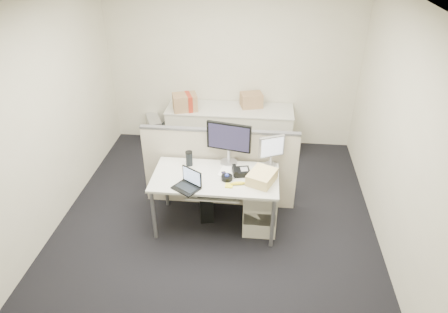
# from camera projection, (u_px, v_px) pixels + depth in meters

# --- Properties ---
(floor) EXTENTS (4.00, 4.50, 0.01)m
(floor) POSITION_uv_depth(u_px,v_px,m) (216.00, 224.00, 5.12)
(floor) COLOR black
(floor) RESTS_ON ground
(ceiling) EXTENTS (4.00, 4.50, 0.01)m
(ceiling) POSITION_uv_depth(u_px,v_px,m) (213.00, 1.00, 3.71)
(ceiling) COLOR white
(ceiling) RESTS_ON ground
(wall_back) EXTENTS (4.00, 0.02, 2.70)m
(wall_back) POSITION_uv_depth(u_px,v_px,m) (232.00, 65.00, 6.33)
(wall_back) COLOR beige
(wall_back) RESTS_ON ground
(wall_front) EXTENTS (4.00, 0.02, 2.70)m
(wall_front) POSITION_uv_depth(u_px,v_px,m) (171.00, 295.00, 2.50)
(wall_front) COLOR beige
(wall_front) RESTS_ON ground
(wall_left) EXTENTS (0.02, 4.50, 2.70)m
(wall_left) POSITION_uv_depth(u_px,v_px,m) (42.00, 122.00, 4.59)
(wall_left) COLOR beige
(wall_left) RESTS_ON ground
(wall_right) EXTENTS (0.02, 4.50, 2.70)m
(wall_right) POSITION_uv_depth(u_px,v_px,m) (401.00, 139.00, 4.24)
(wall_right) COLOR beige
(wall_right) RESTS_ON ground
(desk) EXTENTS (1.50, 0.75, 0.73)m
(desk) POSITION_uv_depth(u_px,v_px,m) (215.00, 181.00, 4.77)
(desk) COLOR silver
(desk) RESTS_ON floor
(keyboard_tray) EXTENTS (0.62, 0.32, 0.02)m
(keyboard_tray) POSITION_uv_depth(u_px,v_px,m) (214.00, 193.00, 4.64)
(keyboard_tray) COLOR silver
(keyboard_tray) RESTS_ON desk
(drawer_pedestal) EXTENTS (0.40, 0.55, 0.65)m
(drawer_pedestal) POSITION_uv_depth(u_px,v_px,m) (260.00, 204.00, 4.94)
(drawer_pedestal) COLOR beige
(drawer_pedestal) RESTS_ON floor
(cubicle_partition) EXTENTS (2.00, 0.06, 1.10)m
(cubicle_partition) POSITION_uv_depth(u_px,v_px,m) (220.00, 169.00, 5.21)
(cubicle_partition) COLOR beige
(cubicle_partition) RESTS_ON floor
(back_counter) EXTENTS (2.00, 0.60, 0.72)m
(back_counter) POSITION_uv_depth(u_px,v_px,m) (230.00, 130.00, 6.57)
(back_counter) COLOR beige
(back_counter) RESTS_ON floor
(monitor_main) EXTENTS (0.58, 0.32, 0.55)m
(monitor_main) POSITION_uv_depth(u_px,v_px,m) (229.00, 144.00, 4.85)
(monitor_main) COLOR black
(monitor_main) RESTS_ON desk
(monitor_small) EXTENTS (0.36, 0.28, 0.39)m
(monitor_small) POSITION_uv_depth(u_px,v_px,m) (271.00, 151.00, 4.85)
(monitor_small) COLOR #B7B7BC
(monitor_small) RESTS_ON desk
(laptop) EXTENTS (0.36, 0.34, 0.21)m
(laptop) POSITION_uv_depth(u_px,v_px,m) (186.00, 181.00, 4.47)
(laptop) COLOR black
(laptop) RESTS_ON desk
(trackball) EXTENTS (0.14, 0.14, 0.05)m
(trackball) POSITION_uv_depth(u_px,v_px,m) (227.00, 178.00, 4.67)
(trackball) COLOR black
(trackball) RESTS_ON desk
(desk_phone) EXTENTS (0.23, 0.21, 0.07)m
(desk_phone) POSITION_uv_depth(u_px,v_px,m) (241.00, 172.00, 4.76)
(desk_phone) COLOR black
(desk_phone) RESTS_ON desk
(paper_stack) EXTENTS (0.26, 0.30, 0.01)m
(paper_stack) POSITION_uv_depth(u_px,v_px,m) (229.00, 171.00, 4.82)
(paper_stack) COLOR white
(paper_stack) RESTS_ON desk
(sticky_pad) EXTENTS (0.09, 0.09, 0.01)m
(sticky_pad) POSITION_uv_depth(u_px,v_px,m) (229.00, 186.00, 4.56)
(sticky_pad) COLOR yellow
(sticky_pad) RESTS_ON desk
(travel_mug) EXTENTS (0.11, 0.11, 0.18)m
(travel_mug) POSITION_uv_depth(u_px,v_px,m) (189.00, 159.00, 4.91)
(travel_mug) COLOR black
(travel_mug) RESTS_ON desk
(banana) EXTENTS (0.18, 0.08, 0.04)m
(banana) POSITION_uv_depth(u_px,v_px,m) (238.00, 183.00, 4.58)
(banana) COLOR yellow
(banana) RESTS_ON desk
(cellphone) EXTENTS (0.08, 0.11, 0.01)m
(cellphone) POSITION_uv_depth(u_px,v_px,m) (224.00, 174.00, 4.76)
(cellphone) COLOR black
(cellphone) RESTS_ON desk
(manila_folders) EXTENTS (0.38, 0.42, 0.13)m
(manila_folders) POSITION_uv_depth(u_px,v_px,m) (262.00, 177.00, 4.61)
(manila_folders) COLOR #E7C27C
(manila_folders) RESTS_ON desk
(keyboard) EXTENTS (0.45, 0.17, 0.02)m
(keyboard) POSITION_uv_depth(u_px,v_px,m) (217.00, 194.00, 4.59)
(keyboard) COLOR black
(keyboard) RESTS_ON keyboard_tray
(pc_tower_desk) EXTENTS (0.25, 0.45, 0.39)m
(pc_tower_desk) POSITION_uv_depth(u_px,v_px,m) (206.00, 201.00, 5.19)
(pc_tower_desk) COLOR black
(pc_tower_desk) RESTS_ON floor
(pc_tower_spare_dark) EXTENTS (0.29, 0.45, 0.39)m
(pc_tower_spare_dark) POSITION_uv_depth(u_px,v_px,m) (169.00, 133.00, 6.83)
(pc_tower_spare_dark) COLOR black
(pc_tower_spare_dark) RESTS_ON floor
(pc_tower_spare_silver) EXTENTS (0.38, 0.53, 0.46)m
(pc_tower_spare_silver) POSITION_uv_depth(u_px,v_px,m) (155.00, 130.00, 6.83)
(pc_tower_spare_silver) COLOR #B7B7BC
(pc_tower_spare_silver) RESTS_ON floor
(cardboard_box_left) EXTENTS (0.44, 0.38, 0.28)m
(cardboard_box_left) POSITION_uv_depth(u_px,v_px,m) (185.00, 103.00, 6.27)
(cardboard_box_left) COLOR tan
(cardboard_box_left) RESTS_ON back_counter
(cardboard_box_right) EXTENTS (0.39, 0.34, 0.24)m
(cardboard_box_right) POSITION_uv_depth(u_px,v_px,m) (251.00, 100.00, 6.39)
(cardboard_box_right) COLOR tan
(cardboard_box_right) RESTS_ON back_counter
(red_binder) EXTENTS (0.18, 0.30, 0.28)m
(red_binder) POSITION_uv_depth(u_px,v_px,m) (189.00, 102.00, 6.28)
(red_binder) COLOR #A62B18
(red_binder) RESTS_ON back_counter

